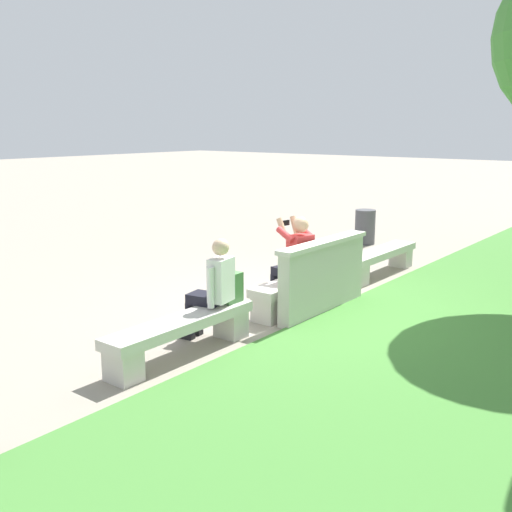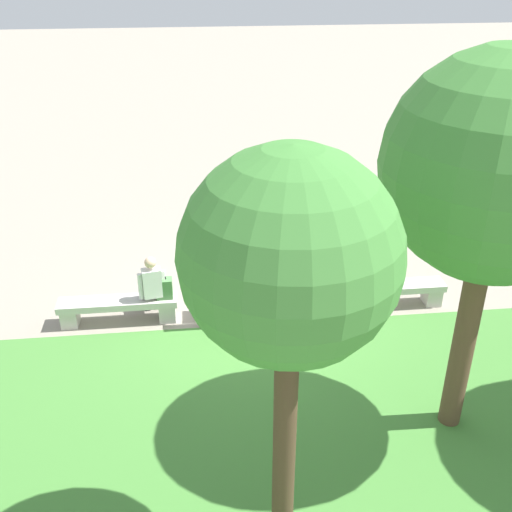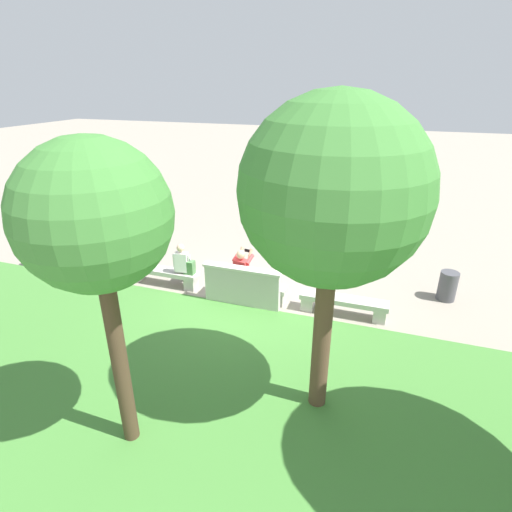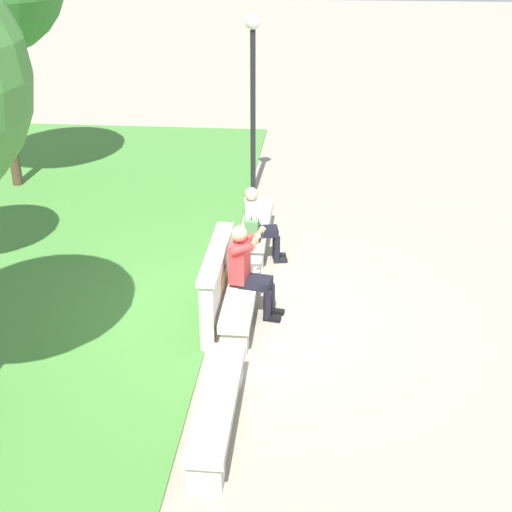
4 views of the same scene
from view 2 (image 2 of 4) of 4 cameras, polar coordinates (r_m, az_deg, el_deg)
ground_plane at (r=10.73m, az=0.02°, el=-5.48°), size 80.00×80.00×0.00m
bench_main at (r=11.05m, az=12.48°, el=-3.30°), size 2.03×0.40×0.45m
bench_near at (r=10.57m, az=0.02°, el=-4.11°), size 2.03×0.40×0.45m
bench_mid at (r=10.62m, az=-12.99°, el=-4.76°), size 2.03×0.40×0.45m
backrest_wall_with_plaque at (r=10.17m, az=0.23°, el=-4.10°), size 1.94×0.24×1.01m
person_photographer at (r=10.40m, az=-0.62°, el=-1.90°), size 0.52×0.77×1.32m
person_distant at (r=10.42m, az=-9.90°, el=-2.71°), size 0.48×0.71×1.26m
backpack at (r=10.37m, az=-8.73°, el=-3.06°), size 0.28×0.24×0.43m
tree_behind_wall at (r=7.16m, az=22.08°, el=7.69°), size 2.63×2.63×5.02m
tree_far_back at (r=4.95m, az=3.25°, el=-0.48°), size 1.89×1.89×4.55m
trash_bin at (r=13.16m, az=20.31°, el=1.21°), size 0.44×0.44×0.75m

